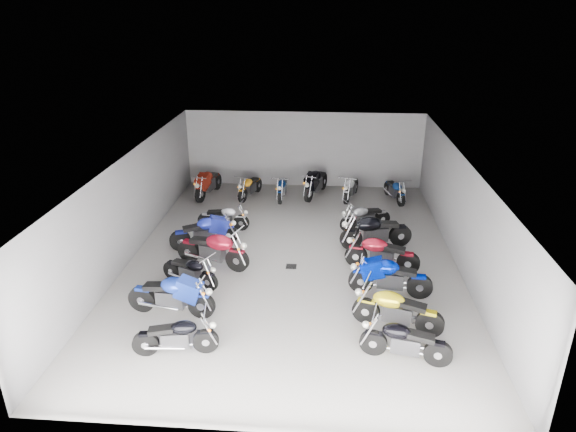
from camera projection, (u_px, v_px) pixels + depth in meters
name	position (u px, v px, depth m)	size (l,w,h in m)	color
ground	(292.00, 259.00, 15.97)	(14.00, 14.00, 0.00)	gray
wall_back	(304.00, 150.00, 21.79)	(10.00, 0.10, 3.20)	slate
wall_left	(130.00, 207.00, 15.70)	(0.10, 14.00, 3.20)	slate
wall_right	(463.00, 216.00, 15.00)	(0.10, 14.00, 3.20)	slate
ceiling	(293.00, 159.00, 14.73)	(10.00, 14.00, 0.04)	black
drain_grate	(291.00, 266.00, 15.51)	(0.32, 0.32, 0.01)	black
motorcycle_left_a	(176.00, 336.00, 11.51)	(1.94, 0.47, 0.85)	black
motorcycle_left_b	(172.00, 295.00, 12.94)	(2.31, 0.52, 1.01)	black
motorcycle_left_c	(190.00, 271.00, 14.33)	(1.75, 0.90, 0.82)	black
motorcycle_left_d	(213.00, 249.00, 15.30)	(2.32, 0.86, 1.05)	black
motorcycle_left_e	(205.00, 232.00, 16.54)	(2.12, 0.91, 0.97)	black
motorcycle_left_f	(224.00, 217.00, 17.91)	(1.86, 0.40, 0.82)	black
motorcycle_right_a	(404.00, 341.00, 11.30)	(2.02, 0.59, 0.90)	black
motorcycle_right_b	(397.00, 310.00, 12.36)	(2.17, 0.78, 0.98)	black
motorcycle_right_c	(389.00, 277.00, 13.83)	(2.26, 0.52, 0.99)	black
motorcycle_right_d	(381.00, 253.00, 15.14)	(2.20, 0.67, 0.98)	black
motorcycle_right_e	(375.00, 231.00, 16.51)	(2.35, 0.73, 1.05)	black
motorcycle_right_f	(365.00, 217.00, 17.91)	(1.80, 0.93, 0.85)	black
motorcycle_back_a	(208.00, 183.00, 20.96)	(0.66, 2.27, 1.01)	black
motorcycle_back_b	(250.00, 186.00, 20.85)	(0.74, 1.86, 0.85)	black
motorcycle_back_c	(282.00, 188.00, 20.73)	(0.40, 1.94, 0.85)	black
motorcycle_back_d	(316.00, 183.00, 20.98)	(0.90, 2.27, 1.03)	black
motorcycle_back_e	(351.00, 188.00, 20.70)	(0.67, 1.92, 0.86)	black
motorcycle_back_f	(395.00, 190.00, 20.48)	(0.65, 1.84, 0.83)	black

